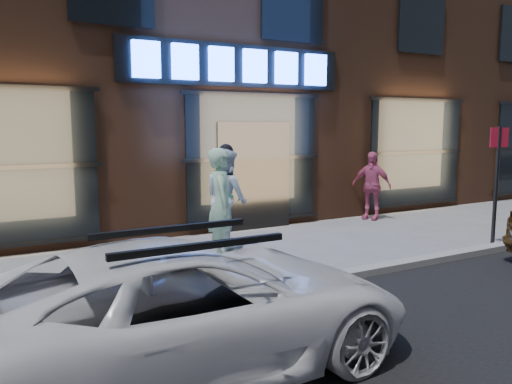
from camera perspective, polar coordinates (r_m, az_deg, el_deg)
ground at (r=8.22m, az=13.04°, el=-9.11°), size 90.00×90.00×0.00m
curb at (r=8.20m, az=13.06°, el=-8.71°), size 60.00×0.25×0.12m
storefront_building at (r=15.06m, az=-8.01°, el=18.37°), size 30.20×8.28×10.30m
man_bowtie at (r=8.70m, az=-3.99°, el=-1.39°), size 0.68×0.83×1.95m
man_cap at (r=9.60m, az=-3.40°, el=-0.68°), size 0.81×0.99×1.90m
passerby at (r=12.68m, az=13.03°, el=0.72°), size 0.84×1.07×1.69m
white_suv at (r=4.89m, az=-8.01°, el=-12.93°), size 4.65×2.29×1.27m
sign_post at (r=10.46m, az=25.82°, el=1.74°), size 0.36×0.14×2.31m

